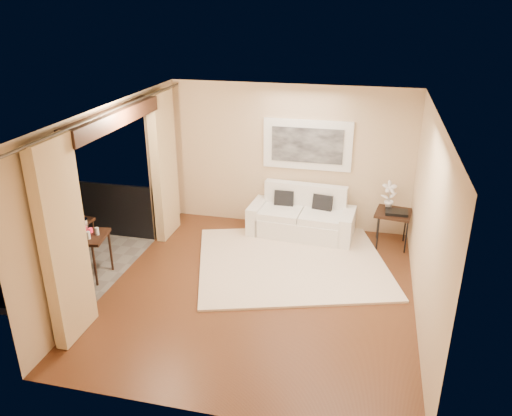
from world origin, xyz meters
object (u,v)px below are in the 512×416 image
(sofa, at_px, (302,218))
(side_table, at_px, (393,215))
(balcony_chair_far, at_px, (73,218))
(ice_bucket, at_px, (83,225))
(balcony_chair_near, at_px, (42,234))
(orchid, at_px, (389,195))
(bistro_table, at_px, (87,240))

(sofa, relative_size, side_table, 2.89)
(balcony_chair_far, bearing_deg, ice_bucket, 140.83)
(balcony_chair_near, bearing_deg, balcony_chair_far, 92.11)
(orchid, relative_size, balcony_chair_near, 0.51)
(side_table, bearing_deg, sofa, 176.86)
(side_table, distance_m, bistro_table, 5.13)
(balcony_chair_far, xyz_separation_m, balcony_chair_near, (-0.12, -0.68, -0.00))
(orchid, bearing_deg, balcony_chair_far, -164.19)
(side_table, xyz_separation_m, orchid, (-0.10, 0.12, 0.31))
(bistro_table, height_order, balcony_chair_near, balcony_chair_near)
(balcony_chair_near, bearing_deg, bistro_table, 3.85)
(orchid, distance_m, ice_bucket, 5.15)
(side_table, height_order, balcony_chair_far, balcony_chair_far)
(sofa, xyz_separation_m, orchid, (1.51, 0.04, 0.58))
(side_table, bearing_deg, bistro_table, -154.85)
(orchid, distance_m, balcony_chair_near, 5.85)
(sofa, distance_m, bistro_table, 3.80)
(sofa, xyz_separation_m, bistro_table, (-3.04, -2.27, 0.30))
(bistro_table, xyz_separation_m, balcony_chair_near, (-0.87, 0.13, -0.04))
(sofa, distance_m, side_table, 1.63)
(sofa, distance_m, balcony_chair_far, 4.07)
(orchid, xyz_separation_m, bistro_table, (-4.55, -2.31, -0.28))
(ice_bucket, bearing_deg, bistro_table, -47.88)
(side_table, bearing_deg, balcony_chair_near, -159.57)
(sofa, height_order, orchid, orchid)
(bistro_table, bearing_deg, orchid, 26.90)
(bistro_table, height_order, ice_bucket, ice_bucket)
(sofa, bearing_deg, balcony_chair_near, -147.42)
(bistro_table, xyz_separation_m, balcony_chair_far, (-0.75, 0.81, -0.04))
(sofa, height_order, bistro_table, sofa)
(side_table, bearing_deg, balcony_chair_far, -165.71)
(balcony_chair_far, bearing_deg, bistro_table, 140.68)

